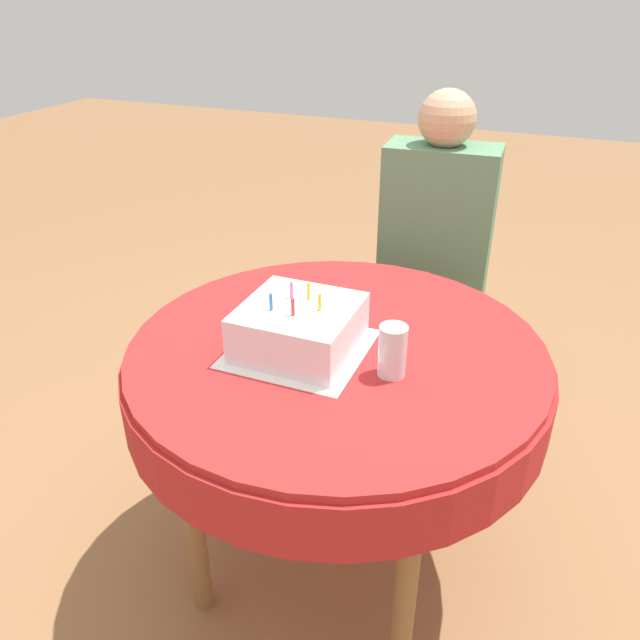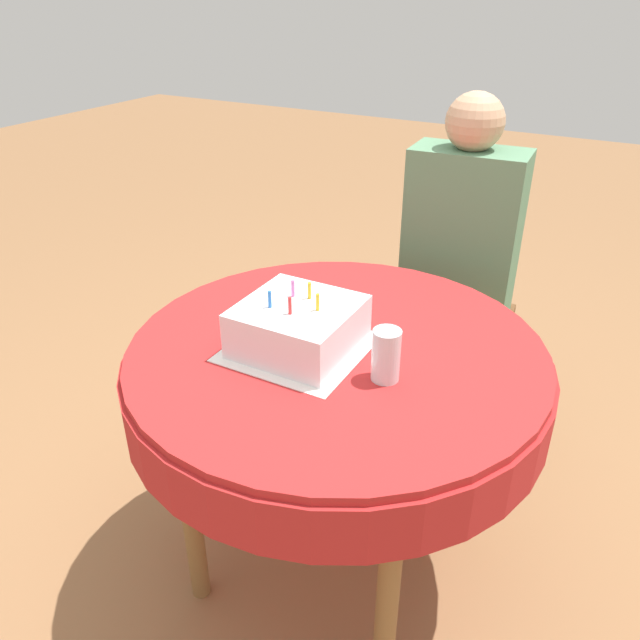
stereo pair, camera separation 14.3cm
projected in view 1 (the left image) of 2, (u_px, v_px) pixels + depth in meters
ground_plane at (334, 558)px, 1.82m from camera, size 12.00×12.00×0.00m
dining_table at (336, 376)px, 1.51m from camera, size 1.00×1.00×0.73m
chair at (433, 295)px, 2.21m from camera, size 0.39×0.39×0.91m
person at (434, 247)px, 2.03m from camera, size 0.36×0.29×1.20m
napkin at (300, 348)px, 1.45m from camera, size 0.30×0.30×0.00m
birthday_cake at (299, 328)px, 1.42m from camera, size 0.25×0.25×0.15m
drinking_glass at (392, 351)px, 1.33m from camera, size 0.06×0.06×0.12m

